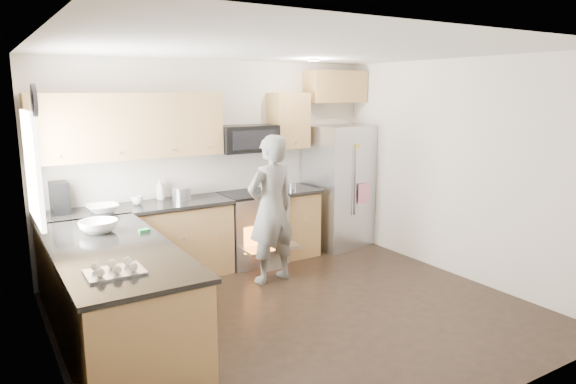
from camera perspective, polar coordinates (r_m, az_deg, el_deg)
ground at (r=5.37m, az=1.34°, el=-13.28°), size 4.50×4.50×0.00m
room_shell at (r=4.91m, az=0.96°, el=4.77°), size 4.54×4.04×2.62m
back_cabinet_run at (r=6.33m, az=-11.84°, el=-0.54°), size 4.45×0.64×2.50m
peninsula at (r=4.77m, az=-18.65°, el=-11.06°), size 0.96×2.36×1.04m
stove_range at (r=6.71m, az=-4.03°, el=-2.18°), size 0.76×0.97×1.79m
refrigerator at (r=7.42m, az=5.67°, el=0.64°), size 0.95×0.79×1.74m
person at (r=5.97m, az=-1.89°, el=-1.94°), size 0.68×0.49×1.74m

